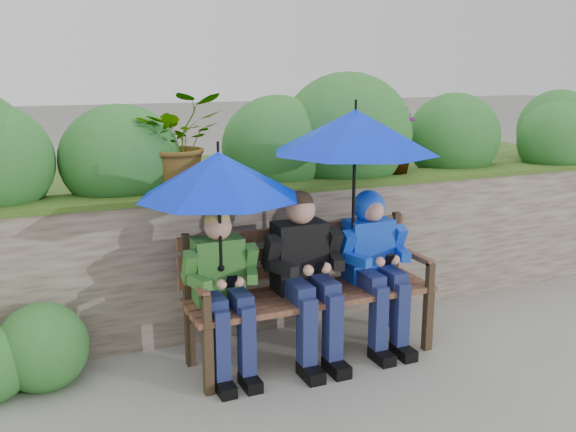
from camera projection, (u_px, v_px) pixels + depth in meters
name	position (u px, v px, depth m)	size (l,w,h in m)	color
ground	(294.00, 362.00, 4.14)	(60.00, 60.00, 0.00)	slate
garden_backdrop	(211.00, 213.00, 5.36)	(8.00, 2.88, 1.87)	brown
park_bench	(307.00, 283.00, 4.17)	(1.63, 0.48, 0.86)	#352819
boy_left	(223.00, 284.00, 3.86)	(0.45, 0.52, 1.03)	#337622
boy_middle	(305.00, 269.00, 4.06)	(0.50, 0.58, 1.10)	black
boy_right	(374.00, 256.00, 4.27)	(0.47, 0.57, 1.06)	blue
umbrella_left	(219.00, 175.00, 3.71)	(0.98, 0.98, 0.78)	#001FDE
umbrella_right	(355.00, 131.00, 4.05)	(1.08, 1.08, 0.98)	#001FDE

